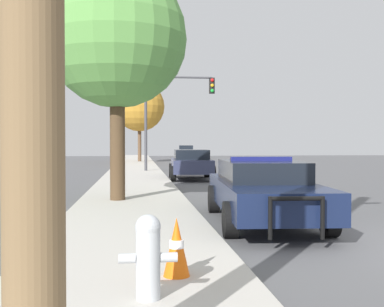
% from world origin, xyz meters
% --- Properties ---
extents(sidewalk_left, '(3.00, 110.00, 0.13)m').
position_xyz_m(sidewalk_left, '(-5.10, 0.00, 0.07)').
color(sidewalk_left, '#BCB7AD').
rests_on(sidewalk_left, ground_plane).
extents(police_car, '(2.29, 5.32, 1.40)m').
position_xyz_m(police_car, '(-2.33, 2.80, 0.71)').
color(police_car, '#141E3D').
rests_on(police_car, ground_plane).
extents(fire_hydrant, '(0.59, 0.26, 0.86)m').
position_xyz_m(fire_hydrant, '(-4.89, -2.36, 0.59)').
color(fire_hydrant, '#B7BCC1').
rests_on(fire_hydrant, sidewalk_left).
extents(traffic_light, '(4.00, 0.35, 5.44)m').
position_xyz_m(traffic_light, '(-2.95, 20.05, 3.97)').
color(traffic_light, '#424247').
rests_on(traffic_light, sidewalk_left).
extents(car_background_midblock, '(2.11, 4.12, 1.38)m').
position_xyz_m(car_background_midblock, '(-2.50, 14.95, 0.74)').
color(car_background_midblock, '#333856').
rests_on(car_background_midblock, ground_plane).
extents(car_background_distant, '(2.13, 4.19, 1.42)m').
position_xyz_m(car_background_distant, '(0.26, 44.29, 0.74)').
color(car_background_distant, silver).
rests_on(car_background_distant, ground_plane).
extents(tree_sidewalk_far, '(4.23, 4.23, 6.77)m').
position_xyz_m(tree_sidewalk_far, '(-4.76, 33.75, 4.77)').
color(tree_sidewalk_far, brown).
rests_on(tree_sidewalk_far, sidewalk_left).
extents(tree_sidewalk_near, '(3.83, 3.83, 6.36)m').
position_xyz_m(tree_sidewalk_near, '(-5.53, 6.17, 4.55)').
color(tree_sidewalk_near, '#4C3823').
rests_on(tree_sidewalk_near, sidewalk_left).
extents(traffic_cone, '(0.31, 0.31, 0.69)m').
position_xyz_m(traffic_cone, '(-4.54, -1.57, 0.48)').
color(traffic_cone, orange).
rests_on(traffic_cone, sidewalk_left).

